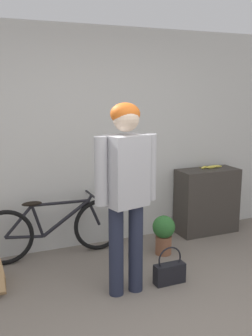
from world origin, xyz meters
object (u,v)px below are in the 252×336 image
(bicycle, at_px, (54,229))
(handbag, at_px, (169,272))
(banana, at_px, (210,167))
(potted_plant, at_px, (164,232))
(person, at_px, (126,180))

(bicycle, bearing_deg, handbag, -49.57)
(bicycle, height_order, banana, banana)
(bicycle, bearing_deg, banana, 1.46)
(handbag, bearing_deg, bicycle, 130.17)
(banana, relative_size, handbag, 0.89)
(handbag, bearing_deg, banana, 42.20)
(banana, bearing_deg, handbag, -137.80)
(banana, relative_size, potted_plant, 0.73)
(bicycle, bearing_deg, potted_plant, -19.06)
(banana, xyz_separation_m, handbag, (-1.22, -1.11, -0.75))
(banana, bearing_deg, potted_plant, -153.91)
(person, distance_m, handbag, 1.07)
(bicycle, relative_size, banana, 5.03)
(potted_plant, bearing_deg, handbag, -113.68)
(person, distance_m, potted_plant, 1.28)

